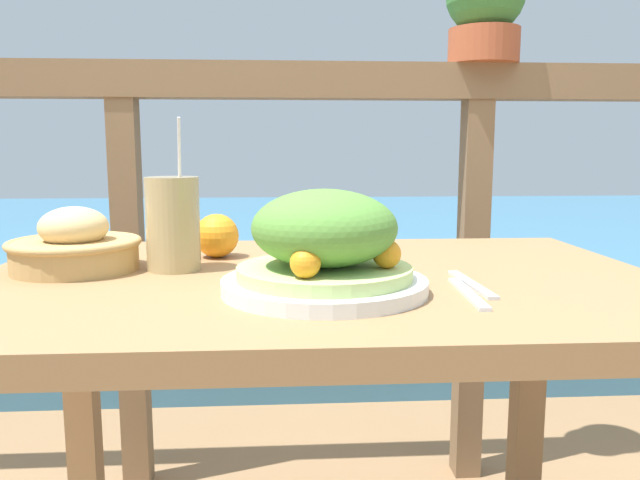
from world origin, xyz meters
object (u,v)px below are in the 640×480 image
salad_plate (325,248)px  potted_plant (485,8)px  drink_glass (173,224)px  bread_basket (75,246)px

salad_plate → potted_plant: (0.46, 0.77, 0.49)m
salad_plate → drink_glass: drink_glass is taller
salad_plate → drink_glass: (-0.24, 0.18, 0.01)m
drink_glass → potted_plant: size_ratio=0.92×
salad_plate → drink_glass: bearing=143.2°
drink_glass → bread_basket: size_ratio=1.16×
bread_basket → potted_plant: size_ratio=0.79×
drink_glass → bread_basket: drink_glass is taller
potted_plant → drink_glass: bearing=-140.1°
bread_basket → potted_plant: bearing=33.8°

